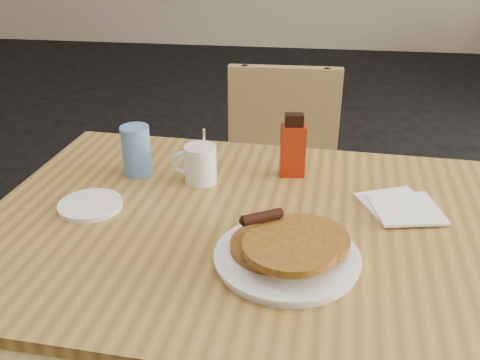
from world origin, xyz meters
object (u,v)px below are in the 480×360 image
Objects in this scene: pancake_plate at (288,251)px; coffee_mug at (199,163)px; blue_tumbler at (136,151)px; chair_main_far at (280,171)px; main_table at (272,239)px; syrup_bottle at (293,147)px.

pancake_plate is 1.89× the size of coffee_mug.
chair_main_far is at bearing 58.06° from blue_tumbler.
chair_main_far is at bearing 91.11° from coffee_mug.
chair_main_far is 0.70m from blue_tumbler.
main_table is 4.86× the size of pancake_plate.
coffee_mug reaches higher than chair_main_far.
coffee_mug reaches higher than pancake_plate.
main_table is 0.43m from blue_tumbler.
chair_main_far is at bearing 94.44° from pancake_plate.
chair_main_far is 3.12× the size of pancake_plate.
pancake_plate is at bearing -74.14° from main_table.
pancake_plate is (0.07, -0.87, 0.25)m from chair_main_far.
chair_main_far reaches higher than pancake_plate.
chair_main_far is at bearing 92.24° from main_table.
chair_main_far is 0.91m from pancake_plate.
syrup_bottle is at bearing 91.73° from pancake_plate.
main_table is 0.27m from syrup_bottle.
coffee_mug is 0.91× the size of syrup_bottle.
syrup_bottle reaches higher than main_table.
syrup_bottle reaches higher than coffee_mug.
main_table is 0.16m from pancake_plate.
blue_tumbler reaches higher than main_table.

